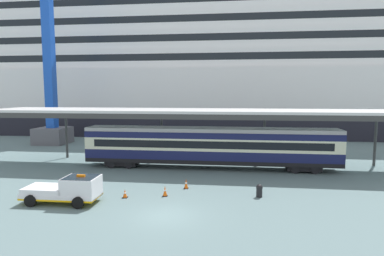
% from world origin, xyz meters
% --- Properties ---
extents(ground_plane, '(400.00, 400.00, 0.00)m').
position_xyz_m(ground_plane, '(0.00, 0.00, 0.00)').
color(ground_plane, slate).
extents(cruise_ship, '(155.94, 22.34, 39.23)m').
position_xyz_m(cruise_ship, '(-13.82, 44.56, 13.65)').
color(cruise_ship, black).
rests_on(cruise_ship, ground).
extents(platform_canopy, '(45.24, 6.47, 5.88)m').
position_xyz_m(platform_canopy, '(1.92, 13.37, 5.67)').
color(platform_canopy, silver).
rests_on(platform_canopy, ground).
extents(train_carriage, '(25.05, 2.81, 4.11)m').
position_xyz_m(train_carriage, '(1.92, 12.98, 2.31)').
color(train_carriage, black).
rests_on(train_carriage, ground).
extents(service_truck, '(5.23, 2.30, 2.02)m').
position_xyz_m(service_truck, '(-7.08, 1.51, 0.99)').
color(service_truck, white).
rests_on(service_truck, ground).
extents(traffic_cone_near, '(0.36, 0.36, 0.78)m').
position_xyz_m(traffic_cone_near, '(0.50, 5.85, 0.39)').
color(traffic_cone_near, black).
rests_on(traffic_cone_near, ground).
extents(traffic_cone_mid, '(0.36, 0.36, 0.77)m').
position_xyz_m(traffic_cone_mid, '(-0.78, 3.77, 0.38)').
color(traffic_cone_mid, black).
rests_on(traffic_cone_mid, ground).
extents(traffic_cone_far, '(0.36, 0.36, 0.62)m').
position_xyz_m(traffic_cone_far, '(-3.60, 3.06, 0.31)').
color(traffic_cone_far, black).
rests_on(traffic_cone_far, ground).
extents(dockside_crane, '(14.69, 4.40, 50.71)m').
position_xyz_m(dockside_crane, '(-21.88, 25.97, 16.11)').
color(dockside_crane, '#595960').
rests_on(dockside_crane, ground).
extents(quay_bollard, '(0.48, 0.48, 0.96)m').
position_xyz_m(quay_bollard, '(6.11, 4.41, 0.52)').
color(quay_bollard, black).
rests_on(quay_bollard, ground).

